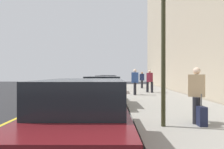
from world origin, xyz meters
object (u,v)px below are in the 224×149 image
Objects in this scene: pedestrian_blue_coat at (135,81)px; rolling_suitcase at (201,116)px; parked_car_maroon at (85,114)px; parked_car_white at (108,82)px; parked_car_black at (102,91)px; pedestrian_tan_coat at (197,93)px; pedestrian_navy_coat at (142,79)px; parked_car_red at (107,85)px; pedestrian_burgundy_coat at (150,80)px; traffic_light_pole at (163,16)px.

pedestrian_blue_coat is 8.61m from rolling_suitcase.
parked_car_maroon is 18.34m from parked_car_white.
parked_car_white is (12.69, 0.11, -0.00)m from parked_car_black.
pedestrian_blue_coat reaches higher than pedestrian_tan_coat.
parked_car_maroon is at bearing 179.41° from parked_car_black.
parked_car_white is (18.34, 0.05, -0.00)m from parked_car_maroon.
parked_car_black is (5.65, -0.06, -0.00)m from parked_car_maroon.
pedestrian_navy_coat is 14.87m from pedestrian_tan_coat.
pedestrian_tan_coat is 1.85× the size of rolling_suitcase.
pedestrian_blue_coat is at bearing -136.02° from parked_car_red.
parked_car_maroon is 1.10× the size of parked_car_white.
parked_car_white is at bearing 28.20° from pedestrian_burgundy_coat.
parked_car_maroon is 10.20m from pedestrian_blue_coat.
parked_car_red is at bearing -0.27° from parked_car_maroon.
rolling_suitcase is (-0.36, 0.01, -0.62)m from pedestrian_tan_coat.
pedestrian_navy_coat is at bearing -12.17° from parked_car_maroon.
parked_car_white is 2.33× the size of pedestrian_blue_coat.
parked_car_red is 2.88× the size of pedestrian_tan_coat.
parked_car_black is at bearing 154.22° from pedestrian_blue_coat.
parked_car_maroon is 3.63m from pedestrian_tan_coat.
parked_car_white is 2.36× the size of pedestrian_burgundy_coat.
parked_car_maroon is at bearing 114.66° from rolling_suitcase.
pedestrian_burgundy_coat is 10.65m from traffic_light_pole.
parked_car_maroon reaches higher than rolling_suitcase.
traffic_light_pole is (1.38, -2.03, 2.51)m from parked_car_maroon.
pedestrian_burgundy_coat is at bearing -2.11° from rolling_suitcase.
traffic_light_pole reaches higher than pedestrian_navy_coat.
parked_car_white is 17.27m from traffic_light_pole.
pedestrian_burgundy_coat reaches higher than parked_car_black.
rolling_suitcase is (1.44, -3.13, -0.33)m from parked_car_maroon.
parked_car_red is 11.12m from rolling_suitcase.
traffic_light_pole reaches higher than parked_car_black.
parked_car_white is 4.70× the size of rolling_suitcase.
parked_car_maroon is 3.51m from traffic_light_pole.
pedestrian_tan_coat is 0.72m from rolling_suitcase.
pedestrian_navy_coat is at bearing -12.23° from pedestrian_blue_coat.
parked_car_black is 4.95m from pedestrian_tan_coat.
parked_car_black and parked_car_red have the same top height.
parked_car_white is at bearing 10.93° from pedestrian_tan_coat.
parked_car_red is 10.78m from pedestrian_tan_coat.
pedestrian_blue_coat is at bearing 6.99° from pedestrian_tan_coat.
pedestrian_blue_coat is at bearing 6.61° from rolling_suitcase.
rolling_suitcase is (-8.53, -0.99, -0.70)m from pedestrian_blue_coat.
parked_car_black is 11.57m from pedestrian_navy_coat.
pedestrian_navy_coat is at bearing -17.80° from parked_car_black.
parked_car_black is at bearing 162.20° from pedestrian_navy_coat.
parked_car_red is at bearing 16.63° from pedestrian_tan_coat.
pedestrian_navy_coat is 0.37× the size of traffic_light_pole.
traffic_light_pole is at bearing -55.78° from parked_car_maroon.
parked_car_red is at bearing 142.10° from pedestrian_navy_coat.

